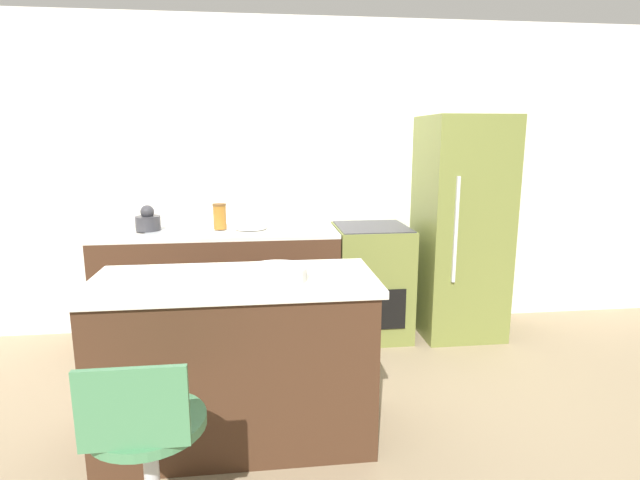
{
  "coord_description": "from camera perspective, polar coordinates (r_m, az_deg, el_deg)",
  "views": [
    {
      "loc": [
        0.04,
        -3.6,
        1.64
      ],
      "look_at": [
        0.44,
        -0.36,
        0.97
      ],
      "focal_mm": 28.0,
      "sensor_mm": 36.0,
      "label": 1
    }
  ],
  "objects": [
    {
      "name": "back_counter",
      "position": [
        4.12,
        -11.23,
        -5.24
      ],
      "size": [
        1.85,
        0.62,
        0.93
      ],
      "color": "#422819",
      "rests_on": "ground_plane"
    },
    {
      "name": "fruit_bowl",
      "position": [
        2.57,
        -5.0,
        -3.84
      ],
      "size": [
        0.31,
        0.31,
        0.07
      ],
      "color": "white",
      "rests_on": "kitchen_island"
    },
    {
      "name": "canister_jar",
      "position": [
        4.01,
        -11.39,
        2.68
      ],
      "size": [
        0.11,
        0.11,
        0.2
      ],
      "color": "#9E6623",
      "rests_on": "back_counter"
    },
    {
      "name": "mixing_bowl",
      "position": [
        4.01,
        -7.93,
        2.06
      ],
      "size": [
        0.25,
        0.25,
        0.1
      ],
      "color": "white",
      "rests_on": "back_counter"
    },
    {
      "name": "oven_range",
      "position": [
        4.2,
        5.86,
        -4.68
      ],
      "size": [
        0.6,
        0.64,
        0.93
      ],
      "color": "olive",
      "rests_on": "ground_plane"
    },
    {
      "name": "ground_plane",
      "position": [
        3.96,
        -7.18,
        -12.96
      ],
      "size": [
        14.0,
        14.0,
        0.0
      ],
      "primitive_type": "plane",
      "color": "#998466"
    },
    {
      "name": "kettle",
      "position": [
        4.1,
        -19.08,
        2.1
      ],
      "size": [
        0.19,
        0.19,
        0.2
      ],
      "color": "#333338",
      "rests_on": "back_counter"
    },
    {
      "name": "refrigerator",
      "position": [
        4.31,
        15.72,
        1.38
      ],
      "size": [
        0.65,
        0.69,
        1.81
      ],
      "color": "olive",
      "rests_on": "ground_plane"
    },
    {
      "name": "stool_chair",
      "position": [
        2.21,
        -19.01,
        -22.54
      ],
      "size": [
        0.45,
        0.45,
        0.88
      ],
      "color": "#B7B7BC",
      "rests_on": "ground_plane"
    },
    {
      "name": "wall_back",
      "position": [
        4.29,
        -7.61,
        6.98
      ],
      "size": [
        8.0,
        0.06,
        2.6
      ],
      "color": "white",
      "rests_on": "ground_plane"
    },
    {
      "name": "kitchen_island",
      "position": [
        2.81,
        -9.45,
        -13.28
      ],
      "size": [
        1.49,
        0.67,
        0.92
      ],
      "color": "#422819",
      "rests_on": "ground_plane"
    }
  ]
}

